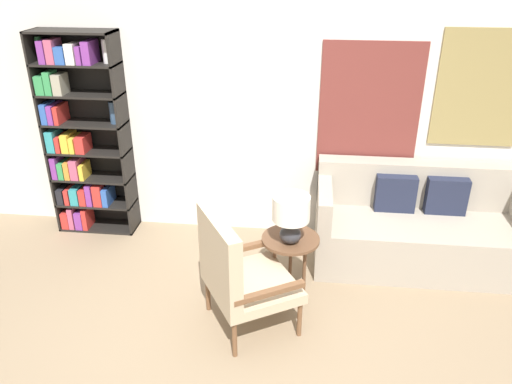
% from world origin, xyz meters
% --- Properties ---
extents(ground_plane, '(14.00, 14.00, 0.00)m').
position_xyz_m(ground_plane, '(0.00, 0.00, 0.00)').
color(ground_plane, '#847056').
extents(wall_back, '(6.40, 0.08, 2.70)m').
position_xyz_m(wall_back, '(0.05, 2.03, 1.35)').
color(wall_back, silver).
rests_on(wall_back, ground_plane).
extents(bookshelf, '(0.78, 0.30, 1.98)m').
position_xyz_m(bookshelf, '(-1.75, 1.84, 0.96)').
color(bookshelf, black).
rests_on(bookshelf, ground_plane).
extents(armchair, '(0.84, 0.86, 0.96)m').
position_xyz_m(armchair, '(-0.03, 0.48, 0.51)').
color(armchair, brown).
rests_on(armchair, ground_plane).
extents(couch, '(1.86, 0.83, 0.88)m').
position_xyz_m(couch, '(1.48, 1.60, 0.33)').
color(couch, '#9E9384').
rests_on(couch, ground_plane).
extents(side_table, '(0.47, 0.47, 0.54)m').
position_xyz_m(side_table, '(0.34, 0.95, 0.47)').
color(side_table, brown).
rests_on(side_table, ground_plane).
extents(table_lamp, '(0.29, 0.29, 0.40)m').
position_xyz_m(table_lamp, '(0.34, 0.89, 0.79)').
color(table_lamp, '#2D2D33').
rests_on(table_lamp, side_table).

